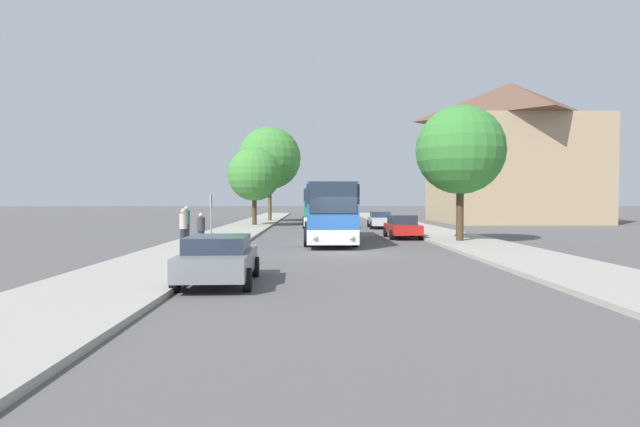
% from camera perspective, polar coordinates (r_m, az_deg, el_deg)
% --- Properties ---
extents(ground_plane, '(300.00, 300.00, 0.00)m').
position_cam_1_polar(ground_plane, '(22.48, 2.85, -4.48)').
color(ground_plane, '#565454').
rests_on(ground_plane, ground).
extents(sidewalk_left, '(4.00, 120.00, 0.15)m').
position_cam_1_polar(sidewalk_left, '(23.09, -14.80, -4.18)').
color(sidewalk_left, '#A39E93').
rests_on(sidewalk_left, ground_plane).
extents(sidewalk_right, '(4.00, 120.00, 0.15)m').
position_cam_1_polar(sidewalk_right, '(23.98, 19.83, -4.01)').
color(sidewalk_right, '#A39E93').
rests_on(sidewalk_right, ground_plane).
extents(building_right_background, '(14.55, 13.54, 14.46)m').
position_cam_1_polar(building_right_background, '(55.83, 20.92, 6.50)').
color(building_right_background, tan).
rests_on(building_right_background, ground_plane).
extents(bus_front, '(2.79, 10.83, 3.23)m').
position_cam_1_polar(bus_front, '(28.25, 0.97, 0.29)').
color(bus_front, silver).
rests_on(bus_front, ground_plane).
extents(bus_middle, '(2.85, 12.11, 3.30)m').
position_cam_1_polar(bus_middle, '(44.44, -0.07, 0.83)').
color(bus_middle, silver).
rests_on(bus_middle, ground_plane).
extents(bus_rear, '(2.89, 11.00, 3.21)m').
position_cam_1_polar(bus_rear, '(59.59, 0.07, 0.99)').
color(bus_rear, '#238942').
rests_on(bus_rear, ground_plane).
extents(parked_car_left_curb, '(2.14, 4.07, 1.37)m').
position_cam_1_polar(parked_car_left_curb, '(14.42, -11.50, -5.03)').
color(parked_car_left_curb, slate).
rests_on(parked_car_left_curb, ground_plane).
extents(parked_car_right_near, '(1.93, 4.06, 1.43)m').
position_cam_1_polar(parked_car_right_near, '(31.00, 9.39, -1.44)').
color(parked_car_right_near, red).
rests_on(parked_car_right_near, ground_plane).
extents(parked_car_right_far, '(2.03, 4.57, 1.37)m').
position_cam_1_polar(parked_car_right_far, '(41.64, 6.89, -0.67)').
color(parked_car_right_far, '#B7B7BC').
rests_on(parked_car_right_far, ground_plane).
extents(bus_stop_sign, '(0.08, 0.45, 2.50)m').
position_cam_1_polar(bus_stop_sign, '(24.47, -12.34, -0.02)').
color(bus_stop_sign, gray).
rests_on(bus_stop_sign, sidewalk_left).
extents(pedestrian_waiting_near, '(0.36, 0.36, 1.62)m').
position_cam_1_polar(pedestrian_waiting_near, '(23.72, -13.43, -1.88)').
color(pedestrian_waiting_near, '#23232D').
rests_on(pedestrian_waiting_near, sidewalk_left).
extents(pedestrian_waiting_far, '(0.36, 0.36, 1.87)m').
position_cam_1_polar(pedestrian_waiting_far, '(28.40, -15.00, -1.03)').
color(pedestrian_waiting_far, '#23232D').
rests_on(pedestrian_waiting_far, sidewalk_left).
extents(pedestrian_walking_back, '(0.36, 0.36, 1.82)m').
position_cam_1_polar(pedestrian_walking_back, '(24.04, -15.34, -1.57)').
color(pedestrian_walking_back, '#23232D').
rests_on(pedestrian_walking_back, sidewalk_left).
extents(tree_left_near, '(6.60, 6.60, 9.90)m').
position_cam_1_polar(tree_left_near, '(53.38, -5.78, 6.30)').
color(tree_left_near, brown).
rests_on(tree_left_near, sidewalk_left).
extents(tree_left_far, '(4.69, 4.69, 6.79)m').
position_cam_1_polar(tree_left_far, '(44.47, -7.52, 4.45)').
color(tree_left_far, '#47331E').
rests_on(tree_left_far, sidewalk_left).
extents(tree_right_near, '(4.80, 4.80, 7.32)m').
position_cam_1_polar(tree_right_near, '(28.21, 15.75, 6.98)').
color(tree_right_near, '#47331E').
rests_on(tree_right_near, sidewalk_right).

